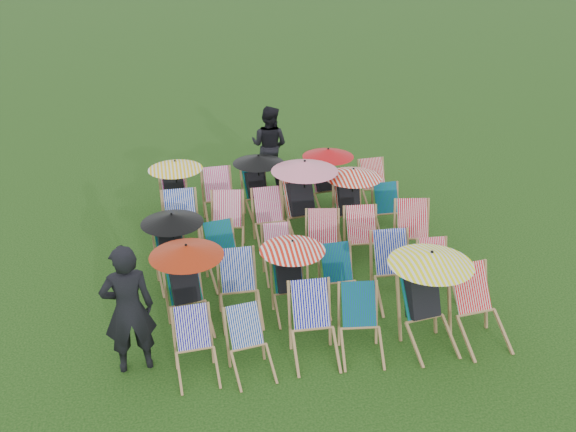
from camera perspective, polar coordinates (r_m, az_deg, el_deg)
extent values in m
plane|color=black|center=(10.92, 1.19, -5.08)|extent=(100.00, 100.00, 0.00)
cube|color=#110799|center=(8.70, -8.50, -9.76)|extent=(0.46, 0.35, 0.52)
cube|color=navy|center=(8.67, -3.87, -9.70)|extent=(0.47, 0.38, 0.51)
cube|color=#0809A6|center=(8.91, 2.01, -7.83)|extent=(0.52, 0.39, 0.60)
cube|color=#09603C|center=(9.03, 6.30, -7.82)|extent=(0.51, 0.41, 0.56)
cube|color=#09623C|center=(9.28, 11.62, -6.82)|extent=(0.56, 0.44, 0.61)
cube|color=black|center=(9.25, 11.78, -6.98)|extent=(0.48, 0.49, 0.64)
sphere|color=tan|center=(9.15, 11.63, -4.88)|extent=(0.22, 0.22, 0.22)
cylinder|color=black|center=(9.10, 12.42, -5.54)|extent=(0.03, 0.03, 0.75)
cone|color=#FFF80D|center=(8.93, 12.63, -3.67)|extent=(1.17, 1.17, 0.18)
cube|color=red|center=(9.56, 15.97, -6.14)|extent=(0.56, 0.44, 0.63)
cube|color=#0B7431|center=(9.60, -9.26, -5.84)|extent=(0.52, 0.42, 0.56)
cube|color=black|center=(9.56, -9.20, -5.99)|extent=(0.45, 0.46, 0.58)
sphere|color=tan|center=(9.48, -9.46, -4.12)|extent=(0.20, 0.20, 0.20)
cylinder|color=black|center=(9.40, -8.90, -4.71)|extent=(0.03, 0.03, 0.68)
cone|color=#A22409|center=(9.25, -9.03, -3.04)|extent=(1.07, 1.07, 0.17)
cube|color=#0724A1|center=(9.73, -4.56, -4.80)|extent=(0.50, 0.37, 0.59)
cube|color=#0A692E|center=(9.78, -0.03, -5.16)|extent=(0.43, 0.32, 0.51)
cube|color=black|center=(9.74, 0.03, -5.30)|extent=(0.36, 0.37, 0.54)
sphere|color=tan|center=(9.68, -0.09, -3.60)|extent=(0.19, 0.19, 0.19)
cylinder|color=black|center=(9.60, 0.39, -4.16)|extent=(0.03, 0.03, 0.63)
cone|color=red|center=(9.46, 0.39, -2.66)|extent=(0.98, 0.98, 0.15)
cube|color=#09663C|center=(10.02, 4.32, -4.14)|extent=(0.47, 0.35, 0.55)
cube|color=#0719A4|center=(10.22, 9.16, -3.17)|extent=(0.55, 0.42, 0.63)
cube|color=red|center=(10.54, 12.79, -3.42)|extent=(0.45, 0.34, 0.51)
cube|color=#09632E|center=(10.70, -10.44, -2.63)|extent=(0.48, 0.38, 0.52)
cube|color=black|center=(10.66, -10.39, -2.75)|extent=(0.41, 0.42, 0.55)
sphere|color=tan|center=(10.61, -10.60, -1.16)|extent=(0.19, 0.19, 0.19)
cylinder|color=black|center=(10.53, -10.17, -1.64)|extent=(0.03, 0.03, 0.64)
cone|color=black|center=(10.40, -10.29, -0.21)|extent=(1.01, 1.01, 0.16)
cube|color=#096733|center=(10.70, -6.08, -2.09)|extent=(0.53, 0.43, 0.56)
cube|color=#EC2F77|center=(10.76, -1.00, -2.12)|extent=(0.43, 0.32, 0.50)
cube|color=red|center=(10.96, 3.10, -1.07)|extent=(0.55, 0.45, 0.59)
cube|color=red|center=(11.12, 6.52, -0.75)|extent=(0.53, 0.41, 0.59)
cube|color=red|center=(11.40, 11.02, -0.22)|extent=(0.58, 0.47, 0.62)
cube|color=#0824A6|center=(11.67, -9.58, 0.64)|extent=(0.54, 0.40, 0.64)
cube|color=#D32A57|center=(11.66, -5.42, 0.66)|extent=(0.57, 0.46, 0.60)
cube|color=#D12969|center=(11.83, -1.81, 1.02)|extent=(0.50, 0.37, 0.58)
cube|color=red|center=(11.97, 0.98, 1.68)|extent=(0.59, 0.47, 0.64)
cube|color=black|center=(11.93, 1.08, 1.57)|extent=(0.51, 0.53, 0.67)
sphere|color=tan|center=(11.88, 0.89, 3.32)|extent=(0.23, 0.23, 0.23)
cylinder|color=black|center=(11.79, 1.48, 2.85)|extent=(0.03, 0.03, 0.78)
cone|color=pink|center=(11.66, 1.49, 4.46)|extent=(1.23, 1.23, 0.19)
cube|color=red|center=(12.16, 5.34, 1.48)|extent=(0.48, 0.36, 0.55)
cube|color=black|center=(12.12, 5.40, 1.38)|extent=(0.41, 0.42, 0.58)
sphere|color=tan|center=(12.08, 5.34, 2.89)|extent=(0.20, 0.20, 0.20)
cylinder|color=black|center=(11.99, 5.76, 2.44)|extent=(0.03, 0.03, 0.68)
cone|color=red|center=(11.88, 5.83, 3.81)|extent=(1.07, 1.07, 0.16)
cube|color=#09673A|center=(12.36, 8.74, 1.60)|extent=(0.46, 0.34, 0.53)
cube|color=#F831A8|center=(12.74, -10.11, 2.27)|extent=(0.47, 0.36, 0.54)
cube|color=black|center=(12.69, -10.09, 2.19)|extent=(0.40, 0.41, 0.57)
sphere|color=tan|center=(12.67, -10.23, 3.59)|extent=(0.20, 0.20, 0.20)
cylinder|color=black|center=(12.57, -9.90, 3.20)|extent=(0.03, 0.03, 0.66)
cone|color=yellow|center=(12.46, -10.00, 4.48)|extent=(1.04, 1.04, 0.16)
cube|color=#F03083|center=(12.73, -6.32, 2.87)|extent=(0.52, 0.39, 0.60)
cube|color=#096329|center=(12.91, -2.95, 2.91)|extent=(0.49, 0.40, 0.53)
cube|color=black|center=(12.87, -2.89, 2.83)|extent=(0.43, 0.44, 0.55)
sphere|color=tan|center=(12.84, -3.05, 4.17)|extent=(0.19, 0.19, 0.19)
cylinder|color=black|center=(12.76, -2.62, 3.82)|extent=(0.03, 0.03, 0.65)
cone|color=black|center=(12.65, -2.65, 5.06)|extent=(1.02, 1.02, 0.16)
cube|color=#0715A5|center=(13.05, 0.53, 3.22)|extent=(0.45, 0.33, 0.53)
cube|color=#D02964|center=(13.19, 3.16, 3.48)|extent=(0.49, 0.39, 0.54)
cube|color=black|center=(13.15, 3.23, 3.40)|extent=(0.43, 0.44, 0.57)
sphere|color=tan|center=(13.12, 3.11, 4.75)|extent=(0.20, 0.20, 0.20)
cylinder|color=black|center=(13.05, 3.56, 4.39)|extent=(0.03, 0.03, 0.66)
cone|color=#BC0A0E|center=(12.94, 3.59, 5.63)|extent=(1.04, 1.04, 0.16)
cube|color=#C4060B|center=(13.37, 7.53, 3.77)|extent=(0.50, 0.38, 0.57)
imported|color=black|center=(8.59, -14.01, -8.04)|extent=(0.72, 0.51, 1.85)
imported|color=black|center=(14.14, -1.68, 6.29)|extent=(1.09, 1.04, 1.77)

